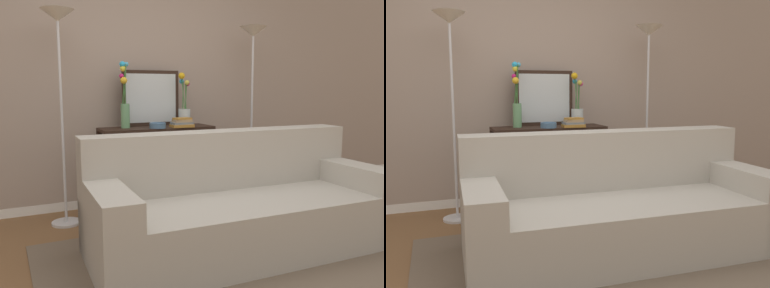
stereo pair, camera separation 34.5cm
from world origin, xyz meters
TOP-DOWN VIEW (x-y plane):
  - ground_plane at (0.00, 0.00)m, footprint 16.00×16.00m
  - back_wall at (0.00, 2.05)m, footprint 12.00×0.15m
  - area_rug at (0.44, 0.28)m, footprint 2.95×1.73m
  - couch at (0.44, 0.45)m, footprint 2.30×1.00m
  - console_table at (0.25, 1.68)m, footprint 1.13×0.38m
  - floor_lamp_left at (-0.67, 1.58)m, footprint 0.28×0.28m
  - floor_lamp_right at (1.32, 1.58)m, footprint 0.28×0.28m
  - wall_mirror at (0.25, 1.83)m, footprint 0.61×0.02m
  - vase_tall_flowers at (-0.06, 1.72)m, footprint 0.10×0.12m
  - vase_short_flowers at (0.56, 1.70)m, footprint 0.13×0.12m
  - fruit_bowl at (0.22, 1.56)m, footprint 0.16×0.16m
  - book_stack at (0.47, 1.55)m, footprint 0.23×0.15m
  - book_row_under_console at (-0.03, 1.68)m, footprint 0.37×0.17m

SIDE VIEW (x-z plane):
  - ground_plane at x=0.00m, z-range -0.02..0.00m
  - area_rug at x=0.44m, z-range 0.00..0.01m
  - book_row_under_console at x=-0.03m, z-range -0.01..0.12m
  - couch at x=0.44m, z-range -0.13..0.75m
  - console_table at x=0.25m, z-range 0.15..0.98m
  - fruit_bowl at x=0.22m, z-range 0.83..0.89m
  - book_stack at x=0.47m, z-range 0.83..0.92m
  - vase_short_flowers at x=0.56m, z-range 0.73..1.27m
  - vase_tall_flowers at x=-0.06m, z-range 0.78..1.42m
  - wall_mirror at x=0.25m, z-range 0.83..1.40m
  - floor_lamp_right at x=1.32m, z-range 0.53..2.39m
  - floor_lamp_left at x=-0.67m, z-range 0.54..2.41m
  - back_wall at x=0.00m, z-range 0.00..3.09m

